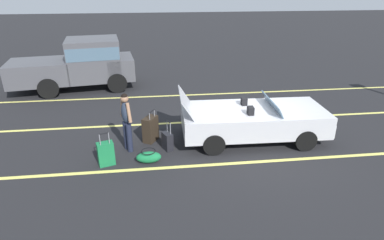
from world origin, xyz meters
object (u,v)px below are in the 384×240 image
object	(u,v)px
suitcase_small_carryon	(167,141)
suitcase_medium_bright	(106,154)
duffel_bag	(149,157)
suitcase_large_black	(150,129)
traveler_person	(126,119)
convertible_car	(260,120)
parked_pickup_truck_near	(83,63)

from	to	relation	value
suitcase_small_carryon	suitcase_medium_bright	bearing A→B (deg)	-4.08
suitcase_medium_bright	duffel_bag	world-z (taller)	suitcase_medium_bright
suitcase_medium_bright	suitcase_large_black	bearing A→B (deg)	-60.92
suitcase_medium_bright	traveler_person	xyz separation A→B (m)	(0.51, 0.71, 0.62)
convertible_car	parked_pickup_truck_near	world-z (taller)	parked_pickup_truck_near
convertible_car	duffel_bag	size ratio (longest dim) A/B	6.63
convertible_car	traveler_person	world-z (taller)	traveler_person
suitcase_large_black	suitcase_small_carryon	world-z (taller)	suitcase_large_black
duffel_bag	suitcase_large_black	bearing A→B (deg)	87.53
convertible_car	suitcase_large_black	size ratio (longest dim) A/B	4.46
suitcase_large_black	parked_pickup_truck_near	bearing A→B (deg)	-31.44
suitcase_medium_bright	parked_pickup_truck_near	xyz separation A→B (m)	(-1.67, 6.49, 0.79)
duffel_bag	parked_pickup_truck_near	bearing A→B (deg)	112.80
suitcase_small_carryon	duffel_bag	distance (m)	0.82
suitcase_medium_bright	parked_pickup_truck_near	bearing A→B (deg)	-3.25
suitcase_large_black	duffel_bag	world-z (taller)	suitcase_large_black
convertible_car	duffel_bag	distance (m)	3.41
convertible_car	traveler_person	xyz separation A→B (m)	(-3.79, -0.26, 0.34)
traveler_person	suitcase_medium_bright	bearing A→B (deg)	-154.62
suitcase_large_black	parked_pickup_truck_near	size ratio (longest dim) A/B	0.18
suitcase_large_black	traveler_person	xyz separation A→B (m)	(-0.61, -0.48, 0.56)
suitcase_small_carryon	traveler_person	bearing A→B (deg)	-30.59
suitcase_small_carryon	traveler_person	distance (m)	1.27
parked_pickup_truck_near	convertible_car	bearing A→B (deg)	-51.29
suitcase_large_black	duffel_bag	xyz separation A→B (m)	(-0.05, -1.22, -0.21)
suitcase_medium_bright	suitcase_small_carryon	size ratio (longest dim) A/B	1.10
convertible_car	suitcase_large_black	xyz separation A→B (m)	(-3.18, 0.23, -0.22)
suitcase_large_black	duffel_bag	size ratio (longest dim) A/B	1.49
convertible_car	traveler_person	size ratio (longest dim) A/B	2.58
convertible_car	suitcase_medium_bright	size ratio (longest dim) A/B	4.60
suitcase_small_carryon	traveler_person	world-z (taller)	traveler_person
parked_pickup_truck_near	duffel_bag	bearing A→B (deg)	-75.72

